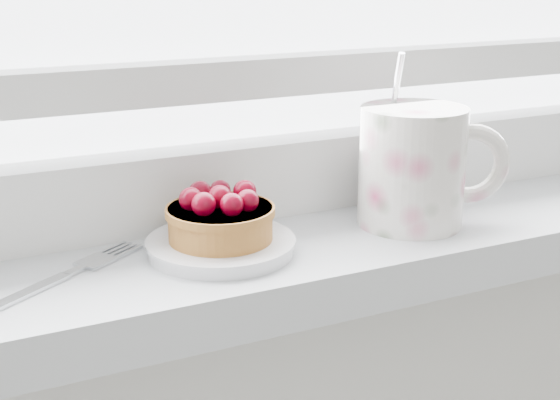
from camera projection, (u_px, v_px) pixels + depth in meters
saucer at (221, 246)px, 0.64m from camera, size 0.12×0.12×0.01m
raspberry_tart at (220, 216)px, 0.64m from camera, size 0.09×0.09×0.05m
floral_mug at (416, 164)px, 0.70m from camera, size 0.15×0.13×0.15m
fork at (50, 282)px, 0.58m from camera, size 0.16×0.12×0.00m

